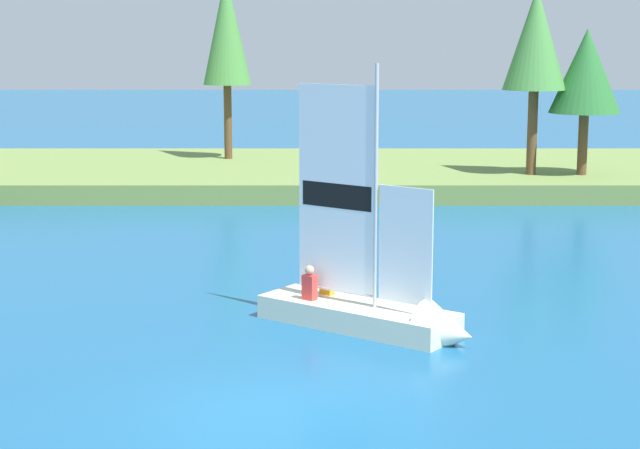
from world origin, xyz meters
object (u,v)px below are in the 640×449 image
Objects in this scene: shoreline_tree_left at (229,31)px; shoreline_tree_midleft at (539,40)px; sailboat at (387,311)px; shoreline_tree_centre at (589,72)px.

shoreline_tree_midleft is (12.10, -5.21, -0.39)m from shoreline_tree_left.
shoreline_tree_midleft is 1.21× the size of sailboat.
shoreline_tree_left is 1.12× the size of shoreline_tree_midleft.
shoreline_tree_centre is (14.04, -5.29, -1.55)m from shoreline_tree_left.
sailboat is at bearing -77.73° from shoreline_tree_left.
shoreline_tree_left reaches higher than shoreline_tree_centre.
shoreline_tree_midleft is at bearing 177.52° from shoreline_tree_centre.
shoreline_tree_left is at bearing 138.70° from sailboat.
shoreline_tree_midleft reaches higher than sailboat.
shoreline_tree_left is at bearing 156.70° from shoreline_tree_midleft.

